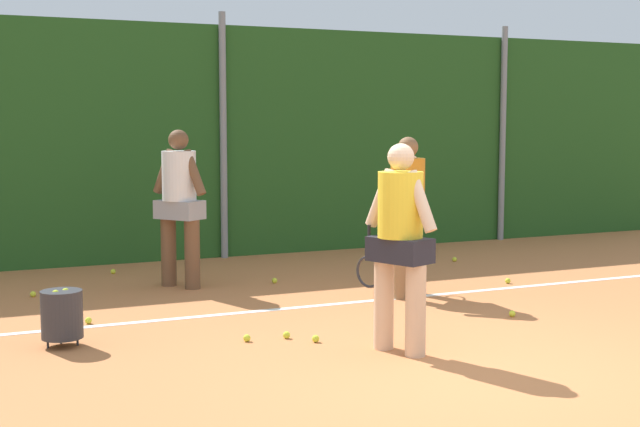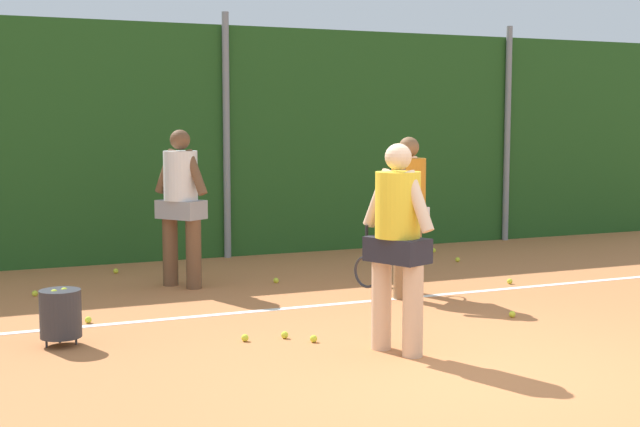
# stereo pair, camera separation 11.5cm
# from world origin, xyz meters

# --- Properties ---
(ground_plane) EXTENTS (25.55, 25.55, 0.00)m
(ground_plane) POSITION_xyz_m (0.00, 1.91, 0.00)
(ground_plane) COLOR #C67542
(hedge_fence_backdrop) EXTENTS (16.61, 0.25, 3.32)m
(hedge_fence_backdrop) POSITION_xyz_m (0.00, 6.49, 1.66)
(hedge_fence_backdrop) COLOR #23511E
(hedge_fence_backdrop) RESTS_ON ground_plane
(fence_post_center) EXTENTS (0.10, 0.10, 3.50)m
(fence_post_center) POSITION_xyz_m (0.00, 6.32, 1.75)
(fence_post_center) COLOR gray
(fence_post_center) RESTS_ON ground_plane
(fence_post_right) EXTENTS (0.10, 0.10, 3.50)m
(fence_post_right) POSITION_xyz_m (4.79, 6.32, 1.75)
(fence_post_right) COLOR gray
(fence_post_right) RESTS_ON ground_plane
(court_baseline_paint) EXTENTS (12.14, 0.10, 0.01)m
(court_baseline_paint) POSITION_xyz_m (0.00, 2.73, 0.00)
(court_baseline_paint) COLOR white
(court_baseline_paint) RESTS_ON ground_plane
(player_foreground_near) EXTENTS (0.48, 0.75, 1.78)m
(player_foreground_near) POSITION_xyz_m (-0.22, 0.73, 1.00)
(player_foreground_near) COLOR beige
(player_foreground_near) RESTS_ON ground_plane
(player_midcourt) EXTENTS (0.64, 0.61, 1.79)m
(player_midcourt) POSITION_xyz_m (1.05, 2.83, 1.00)
(player_midcourt) COLOR #8C603D
(player_midcourt) RESTS_ON ground_plane
(player_backcourt_far) EXTENTS (0.57, 0.67, 1.87)m
(player_backcourt_far) POSITION_xyz_m (-1.16, 4.36, 1.05)
(player_backcourt_far) COLOR brown
(player_backcourt_far) RESTS_ON ground_plane
(ball_hopper) EXTENTS (0.36, 0.36, 0.51)m
(ball_hopper) POSITION_xyz_m (-2.82, 2.07, 0.29)
(ball_hopper) COLOR #2D2D33
(ball_hopper) RESTS_ON ground_plane
(tennis_ball_0) EXTENTS (0.07, 0.07, 0.07)m
(tennis_ball_0) POSITION_xyz_m (-1.29, 1.59, 0.03)
(tennis_ball_0) COLOR #CCDB33
(tennis_ball_0) RESTS_ON ground_plane
(tennis_ball_2) EXTENTS (0.07, 0.07, 0.07)m
(tennis_ball_2) POSITION_xyz_m (2.54, 2.99, 0.03)
(tennis_ball_2) COLOR #CCDB33
(tennis_ball_2) RESTS_ON ground_plane
(tennis_ball_3) EXTENTS (0.07, 0.07, 0.07)m
(tennis_ball_3) POSITION_xyz_m (-0.92, 1.55, 0.03)
(tennis_ball_3) COLOR #CCDB33
(tennis_ball_3) RESTS_ON ground_plane
(tennis_ball_4) EXTENTS (0.07, 0.07, 0.07)m
(tennis_ball_4) POSITION_xyz_m (-1.73, 5.59, 0.03)
(tennis_ball_4) COLOR #CCDB33
(tennis_ball_4) RESTS_ON ground_plane
(tennis_ball_5) EXTENTS (0.07, 0.07, 0.07)m
(tennis_ball_5) POSITION_xyz_m (-2.84, 4.45, 0.03)
(tennis_ball_5) COLOR #CCDB33
(tennis_ball_5) RESTS_ON ground_plane
(tennis_ball_6) EXTENTS (0.07, 0.07, 0.07)m
(tennis_ball_6) POSITION_xyz_m (-2.48, 2.87, 0.03)
(tennis_ball_6) COLOR #CCDB33
(tennis_ball_6) RESTS_ON ground_plane
(tennis_ball_7) EXTENTS (0.07, 0.07, 0.07)m
(tennis_ball_7) POSITION_xyz_m (1.49, 1.46, 0.03)
(tennis_ball_7) COLOR #CCDB33
(tennis_ball_7) RESTS_ON ground_plane
(tennis_ball_8) EXTENTS (0.07, 0.07, 0.07)m
(tennis_ball_8) POSITION_xyz_m (2.99, 5.57, 0.03)
(tennis_ball_8) COLOR #CCDB33
(tennis_ball_8) RESTS_ON ground_plane
(tennis_ball_9) EXTENTS (0.07, 0.07, 0.07)m
(tennis_ball_9) POSITION_xyz_m (-0.05, 4.15, 0.03)
(tennis_ball_9) COLOR #CCDB33
(tennis_ball_9) RESTS_ON ground_plane
(tennis_ball_10) EXTENTS (0.07, 0.07, 0.07)m
(tennis_ball_10) POSITION_xyz_m (-0.73, 1.32, 0.03)
(tennis_ball_10) COLOR #CCDB33
(tennis_ball_10) RESTS_ON ground_plane
(tennis_ball_11) EXTENTS (0.07, 0.07, 0.07)m
(tennis_ball_11) POSITION_xyz_m (2.85, 4.67, 0.03)
(tennis_ball_11) COLOR #CCDB33
(tennis_ball_11) RESTS_ON ground_plane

